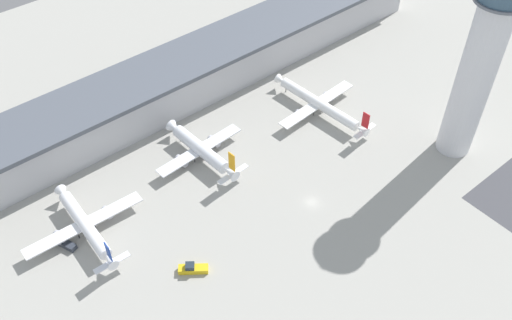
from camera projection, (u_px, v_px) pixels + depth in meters
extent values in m
plane|color=#9E9B93|center=(312.00, 202.00, 179.24)|extent=(1000.00, 1000.00, 0.00)
cube|color=#B2B2B7|center=(183.00, 80.00, 212.18)|extent=(222.22, 22.00, 15.00)
cube|color=#4C515B|center=(181.00, 61.00, 206.33)|extent=(222.22, 25.00, 1.60)
cylinder|color=silver|center=(474.00, 82.00, 177.68)|extent=(11.34, 11.34, 55.63)
cylinder|color=#565B66|center=(501.00, 0.00, 157.81)|extent=(15.33, 15.33, 0.80)
cylinder|color=white|center=(85.00, 224.00, 167.65)|extent=(4.93, 27.90, 3.82)
cone|color=white|center=(63.00, 193.00, 176.44)|extent=(3.95, 3.59, 3.82)
cone|color=white|center=(110.00, 260.00, 158.53)|extent=(3.62, 4.72, 3.44)
cube|color=white|center=(84.00, 224.00, 168.43)|extent=(37.27, 5.89, 0.44)
cylinder|color=#A8A8B2|center=(59.00, 237.00, 166.45)|extent=(2.27, 4.28, 2.10)
cylinder|color=#A8A8B2|center=(107.00, 212.00, 173.17)|extent=(2.27, 4.28, 2.10)
cube|color=navy|center=(108.00, 252.00, 154.51)|extent=(0.41, 2.81, 6.11)
cube|color=white|center=(112.00, 263.00, 157.51)|extent=(10.77, 2.43, 0.24)
cylinder|color=black|center=(69.00, 205.00, 176.95)|extent=(0.28, 0.28, 2.29)
cylinder|color=black|center=(95.00, 227.00, 170.81)|extent=(0.28, 0.28, 2.29)
cylinder|color=black|center=(79.00, 235.00, 168.51)|extent=(0.28, 0.28, 2.29)
cylinder|color=silver|center=(200.00, 149.00, 190.52)|extent=(5.76, 25.20, 4.29)
cone|color=silver|center=(174.00, 128.00, 198.00)|extent=(4.51, 4.11, 4.29)
cone|color=silver|center=(230.00, 172.00, 182.70)|extent=(4.16, 5.37, 3.86)
cube|color=silver|center=(200.00, 150.00, 191.31)|extent=(33.68, 6.37, 0.44)
cylinder|color=#A8A8B2|center=(182.00, 161.00, 189.33)|extent=(2.64, 4.85, 2.36)
cylinder|color=#A8A8B2|center=(214.00, 141.00, 196.15)|extent=(2.64, 4.85, 2.36)
cube|color=orange|center=(232.00, 162.00, 178.24)|extent=(0.46, 2.81, 6.87)
cube|color=silver|center=(233.00, 174.00, 181.66)|extent=(12.12, 2.71, 0.24)
cylinder|color=black|center=(181.00, 139.00, 198.59)|extent=(0.28, 0.28, 2.01)
cylinder|color=black|center=(209.00, 152.00, 194.04)|extent=(0.28, 0.28, 2.01)
cylinder|color=black|center=(195.00, 160.00, 191.13)|extent=(0.28, 0.28, 2.01)
cylinder|color=white|center=(319.00, 103.00, 207.65)|extent=(6.19, 35.65, 3.73)
cone|color=white|center=(281.00, 80.00, 217.61)|extent=(3.96, 3.61, 3.73)
cone|color=white|center=(362.00, 130.00, 197.39)|extent=(3.66, 4.70, 3.36)
cube|color=white|center=(317.00, 104.00, 208.47)|extent=(36.20, 6.89, 0.44)
cylinder|color=#A8A8B2|center=(301.00, 114.00, 206.08)|extent=(2.33, 4.24, 2.05)
cylinder|color=#A8A8B2|center=(328.00, 96.00, 213.48)|extent=(2.33, 4.24, 2.05)
cube|color=red|center=(366.00, 120.00, 193.51)|extent=(0.49, 2.81, 5.97)
cube|color=white|center=(365.00, 131.00, 196.47)|extent=(10.57, 2.72, 0.24)
cylinder|color=black|center=(286.00, 90.00, 218.22)|extent=(0.28, 0.28, 2.20)
cylinder|color=black|center=(323.00, 107.00, 210.97)|extent=(0.28, 0.28, 2.20)
cylinder|color=black|center=(313.00, 113.00, 208.41)|extent=(0.28, 0.28, 2.20)
cube|color=black|center=(194.00, 271.00, 160.97)|extent=(7.09, 6.28, 0.12)
cube|color=gold|center=(193.00, 269.00, 160.41)|extent=(8.21, 7.18, 1.71)
cube|color=#232D38|center=(190.00, 266.00, 159.29)|extent=(3.38, 3.34, 1.40)
cube|color=black|center=(65.00, 245.00, 167.44)|extent=(4.54, 7.36, 0.12)
cube|color=#2D333D|center=(64.00, 243.00, 166.86)|extent=(5.10, 8.65, 1.74)
cube|color=#232D38|center=(60.00, 239.00, 166.04)|extent=(2.75, 3.06, 1.42)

